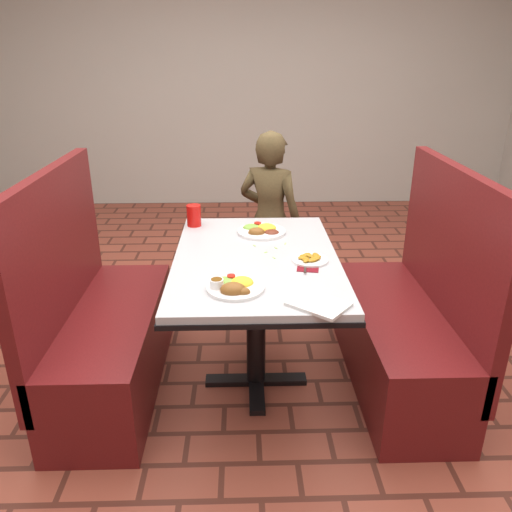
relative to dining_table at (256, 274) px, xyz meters
name	(u,v)px	position (x,y,z in m)	size (l,w,h in m)	color
dining_table	(256,274)	(0.00, 0.00, 0.00)	(0.81, 1.21, 0.75)	silver
booth_bench_left	(103,332)	(-0.80, 0.00, -0.32)	(0.47, 1.20, 1.17)	maroon
booth_bench_right	(407,328)	(0.80, 0.00, -0.32)	(0.47, 1.20, 1.17)	maroon
diner_person	(270,220)	(0.13, 1.00, -0.05)	(0.44, 0.29, 1.21)	brown
near_dinner_plate	(234,284)	(-0.10, -0.37, 0.12)	(0.25, 0.25, 0.08)	white
far_dinner_plate	(262,228)	(0.04, 0.34, 0.12)	(0.27, 0.27, 0.07)	white
plantain_plate	(310,259)	(0.26, -0.07, 0.11)	(0.17, 0.17, 0.03)	white
maroon_napkin	(308,268)	(0.24, -0.15, 0.10)	(0.10, 0.10, 0.00)	maroon
spoon_utensil	(305,268)	(0.22, -0.16, 0.10)	(0.01, 0.14, 0.00)	silver
red_tumbler	(194,216)	(-0.34, 0.47, 0.16)	(0.08, 0.08, 0.12)	red
paper_napkin	(319,304)	(0.23, -0.52, 0.10)	(0.22, 0.17, 0.01)	silver
knife_utensil	(242,283)	(-0.07, -0.32, 0.11)	(0.01, 0.18, 0.00)	silver
fork_utensil	(240,293)	(-0.08, -0.42, 0.11)	(0.01, 0.14, 0.00)	#BAB9BE
lettuce_shreds	(264,251)	(0.04, 0.06, 0.10)	(0.28, 0.32, 0.00)	#95C44E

